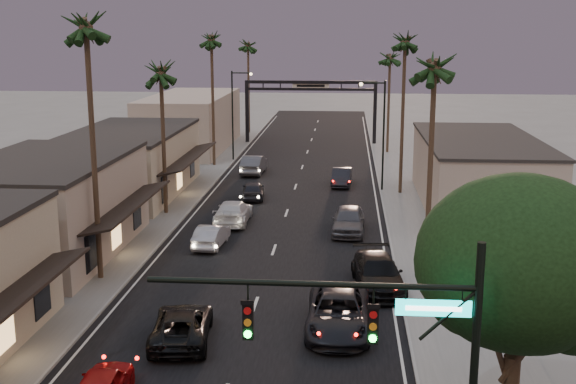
% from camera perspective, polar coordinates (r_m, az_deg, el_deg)
% --- Properties ---
extents(ground, '(200.00, 200.00, 0.00)m').
position_cam_1_polar(ground, '(54.98, 0.15, -0.90)').
color(ground, slate).
rests_on(ground, ground).
extents(road, '(14.00, 120.00, 0.02)m').
position_cam_1_polar(road, '(59.83, 0.53, 0.22)').
color(road, black).
rests_on(road, ground).
extents(sidewalk_left, '(5.00, 92.00, 0.12)m').
position_cam_1_polar(sidewalk_left, '(67.93, -7.05, 1.67)').
color(sidewalk_left, slate).
rests_on(sidewalk_left, ground).
extents(sidewalk_right, '(5.00, 92.00, 0.12)m').
position_cam_1_polar(sidewalk_right, '(66.73, 9.14, 1.40)').
color(sidewalk_right, slate).
rests_on(sidewalk_right, ground).
extents(storefront_mid, '(8.00, 14.00, 5.50)m').
position_cam_1_polar(storefront_mid, '(44.08, -18.48, -1.30)').
color(storefront_mid, '#A69484').
rests_on(storefront_mid, ground).
extents(storefront_far, '(8.00, 16.00, 5.00)m').
position_cam_1_polar(storefront_far, '(58.83, -12.43, 2.18)').
color(storefront_far, '#B6A88B').
rests_on(storefront_far, ground).
extents(storefront_dist, '(8.00, 20.00, 6.00)m').
position_cam_1_polar(storefront_dist, '(80.77, -7.69, 5.50)').
color(storefront_dist, '#A69484').
rests_on(storefront_dist, ground).
extents(building_right, '(8.00, 18.00, 5.00)m').
position_cam_1_polar(building_right, '(55.15, 14.81, 1.37)').
color(building_right, '#A69484').
rests_on(building_right, ground).
extents(traffic_signal, '(8.51, 0.22, 7.80)m').
position_cam_1_polar(traffic_signal, '(19.01, 8.80, -11.69)').
color(traffic_signal, black).
rests_on(traffic_signal, ground).
extents(corner_tree, '(6.20, 6.20, 8.80)m').
position_cam_1_polar(corner_tree, '(22.46, 18.01, -5.86)').
color(corner_tree, '#38281C').
rests_on(corner_tree, ground).
extents(arch, '(15.20, 0.40, 7.27)m').
position_cam_1_polar(arch, '(83.71, 1.80, 7.60)').
color(arch, black).
rests_on(arch, ground).
extents(streetlight_right, '(2.13, 0.30, 9.00)m').
position_cam_1_polar(streetlight_right, '(58.83, 7.30, 5.17)').
color(streetlight_right, black).
rests_on(streetlight_right, ground).
extents(streetlight_left, '(2.13, 0.30, 9.00)m').
position_cam_1_polar(streetlight_left, '(72.55, -4.20, 6.63)').
color(streetlight_left, black).
rests_on(streetlight_left, ground).
extents(palm_lb, '(3.20, 3.20, 15.20)m').
position_cam_1_polar(palm_lb, '(37.56, -15.71, 12.97)').
color(palm_lb, '#38281C').
rests_on(palm_lb, ground).
extents(palm_lc, '(3.20, 3.20, 12.20)m').
position_cam_1_polar(palm_lc, '(50.99, -10.04, 9.75)').
color(palm_lc, '#38281C').
rests_on(palm_lc, ground).
extents(palm_ld, '(3.20, 3.20, 14.20)m').
position_cam_1_polar(palm_ld, '(69.48, -6.08, 12.19)').
color(palm_ld, '#38281C').
rests_on(palm_ld, ground).
extents(palm_ra, '(3.20, 3.20, 13.20)m').
position_cam_1_polar(palm_ra, '(37.56, 11.54, 10.22)').
color(palm_ra, '#38281C').
rests_on(palm_ra, ground).
extents(palm_rb, '(3.20, 3.20, 14.20)m').
position_cam_1_polar(palm_rb, '(57.45, 9.26, 12.02)').
color(palm_rb, '#38281C').
rests_on(palm_rb, ground).
extents(palm_rc, '(3.20, 3.20, 12.20)m').
position_cam_1_polar(palm_rc, '(77.44, 8.07, 10.73)').
color(palm_rc, '#38281C').
rests_on(palm_rc, ground).
extents(palm_far, '(3.20, 3.20, 13.20)m').
position_cam_1_polar(palm_far, '(92.15, -3.18, 11.72)').
color(palm_far, '#38281C').
rests_on(palm_far, ground).
extents(oncoming_pickup, '(2.92, 5.35, 1.42)m').
position_cam_1_polar(oncoming_pickup, '(31.29, -8.39, -10.37)').
color(oncoming_pickup, black).
rests_on(oncoming_pickup, ground).
extents(oncoming_silver, '(1.74, 4.25, 1.37)m').
position_cam_1_polar(oncoming_silver, '(44.20, -6.09, -3.44)').
color(oncoming_silver, '#A4A5AA').
rests_on(oncoming_silver, ground).
extents(oncoming_white, '(2.21, 5.41, 1.57)m').
position_cam_1_polar(oncoming_white, '(49.32, -4.37, -1.59)').
color(oncoming_white, silver).
rests_on(oncoming_white, ground).
extents(oncoming_dgrey, '(2.06, 4.27, 1.41)m').
position_cam_1_polar(oncoming_dgrey, '(56.39, -2.78, 0.16)').
color(oncoming_dgrey, black).
rests_on(oncoming_dgrey, ground).
extents(oncoming_grey_far, '(1.97, 5.25, 1.71)m').
position_cam_1_polar(oncoming_grey_far, '(66.33, -2.73, 2.18)').
color(oncoming_grey_far, '#4A4A4F').
rests_on(oncoming_grey_far, ground).
extents(curbside_near, '(2.74, 5.91, 1.64)m').
position_cam_1_polar(curbside_near, '(31.95, 3.99, -9.54)').
color(curbside_near, black).
rests_on(curbside_near, ground).
extents(curbside_black, '(2.94, 5.91, 1.65)m').
position_cam_1_polar(curbside_black, '(37.14, 7.12, -6.39)').
color(curbside_black, black).
rests_on(curbside_black, ground).
extents(curbside_grey, '(2.23, 5.12, 1.72)m').
position_cam_1_polar(curbside_grey, '(46.96, 4.80, -2.23)').
color(curbside_grey, '#47474C').
rests_on(curbside_grey, ground).
extents(curbside_far, '(1.75, 4.48, 1.45)m').
position_cam_1_polar(curbside_far, '(61.31, 4.25, 1.17)').
color(curbside_far, black).
rests_on(curbside_far, ground).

